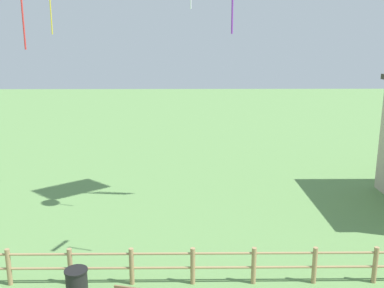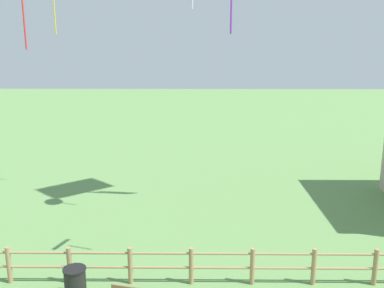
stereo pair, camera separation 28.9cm
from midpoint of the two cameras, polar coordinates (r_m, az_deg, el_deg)
name	(u,v)px [view 2 (the right image)]	position (r m, az deg, el deg)	size (l,w,h in m)	color
wooden_fence	(191,264)	(12.73, 0.57, -15.68)	(21.21, 0.14, 1.11)	#9E7F56
trash_bin	(75,283)	(12.56, -14.64, -17.52)	(0.63, 0.63, 0.89)	black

